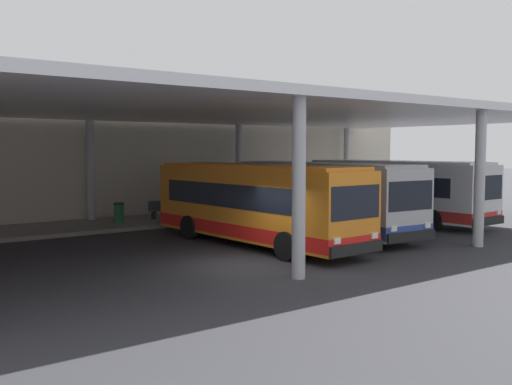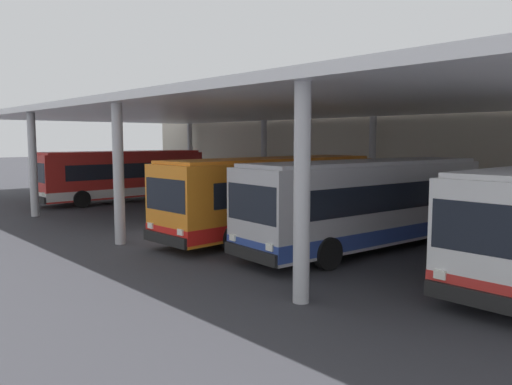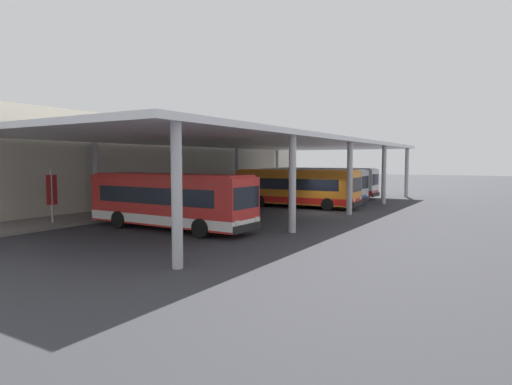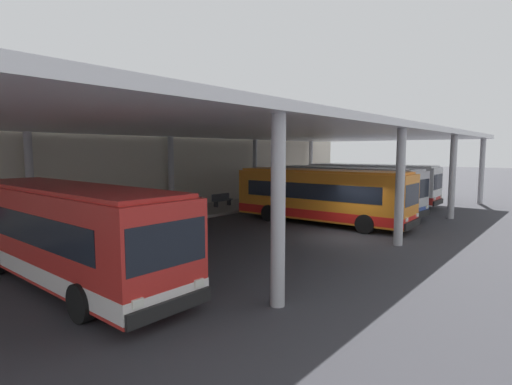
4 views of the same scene
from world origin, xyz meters
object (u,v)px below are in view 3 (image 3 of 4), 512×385
(bench_waiting, at_px, (217,195))
(bus_second_bay, at_px, (296,188))
(bus_far_bay, at_px, (326,182))
(bus_middle_bay, at_px, (310,185))
(banner_sign, at_px, (52,193))
(trash_bin, at_px, (203,197))
(bus_nearest_bay, at_px, (170,201))

(bench_waiting, bearing_deg, bus_second_bay, -95.04)
(bus_second_bay, bearing_deg, bus_far_bay, 8.13)
(bus_middle_bay, bearing_deg, bench_waiting, 112.66)
(banner_sign, bearing_deg, trash_bin, 1.78)
(bus_nearest_bay, bearing_deg, banner_sign, 109.76)
(bench_waiting, xyz_separation_m, trash_bin, (-2.76, -0.41, 0.01))
(bus_nearest_bay, xyz_separation_m, bench_waiting, (15.28, 7.96, -0.99))
(bus_nearest_bay, xyz_separation_m, bus_middle_bay, (18.69, -0.20, 0.00))
(bus_middle_bay, bearing_deg, bus_far_bay, 7.64)
(trash_bin, bearing_deg, bus_second_bay, -76.70)
(bus_second_bay, xyz_separation_m, bench_waiting, (0.78, 8.81, -0.99))
(bus_second_bay, bearing_deg, bench_waiting, 84.96)
(bus_nearest_bay, height_order, bench_waiting, bus_nearest_bay)
(bench_waiting, relative_size, trash_bin, 1.84)
(bus_nearest_bay, distance_m, banner_sign, 7.54)
(bench_waiting, bearing_deg, bus_nearest_bay, -152.48)
(bus_middle_bay, distance_m, banner_sign, 22.45)
(bus_middle_bay, relative_size, bus_far_bay, 1.01)
(bus_nearest_bay, relative_size, banner_sign, 3.30)
(bus_middle_bay, bearing_deg, bus_nearest_bay, 179.39)
(bus_second_bay, xyz_separation_m, bus_middle_bay, (4.18, 0.65, 0.00))
(bus_second_bay, relative_size, bus_middle_bay, 0.99)
(bus_middle_bay, bearing_deg, banner_sign, 161.06)
(banner_sign, bearing_deg, bus_far_bay, -13.40)
(bus_middle_bay, xyz_separation_m, banner_sign, (-21.24, 7.29, 0.32))
(bus_middle_bay, xyz_separation_m, trash_bin, (-6.17, 7.75, -0.98))
(bus_nearest_bay, bearing_deg, bus_second_bay, -3.35)
(bench_waiting, distance_m, banner_sign, 17.90)
(bus_second_bay, xyz_separation_m, banner_sign, (-17.05, 7.94, 0.32))
(bus_second_bay, bearing_deg, bus_nearest_bay, 176.65)
(bus_second_bay, relative_size, bench_waiting, 5.89)
(bus_second_bay, relative_size, trash_bin, 10.82)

